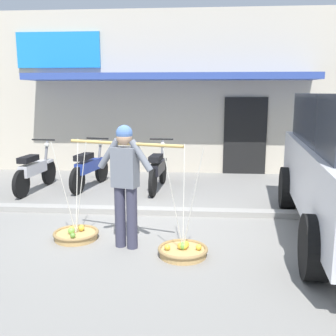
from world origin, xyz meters
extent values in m
plane|color=gray|center=(0.00, 0.00, 0.00)|extent=(90.00, 90.00, 0.00)
cube|color=gray|center=(0.00, 0.70, 0.05)|extent=(20.00, 0.24, 0.10)
cylinder|color=#38384C|center=(-0.21, -0.82, 0.43)|extent=(0.15, 0.15, 0.86)
cylinder|color=#38384C|center=(-0.04, -0.87, 0.43)|extent=(0.15, 0.15, 0.86)
cube|color=slate|center=(-0.12, -0.85, 1.13)|extent=(0.38, 0.29, 0.54)
sphere|color=tan|center=(-0.12, -0.85, 1.53)|extent=(0.21, 0.21, 0.21)
sphere|color=#4C70B2|center=(-0.12, -0.85, 1.58)|extent=(0.22, 0.22, 0.22)
cylinder|color=slate|center=(-0.35, -0.78, 1.30)|extent=(0.35, 0.18, 0.43)
cylinder|color=slate|center=(0.11, -0.92, 1.30)|extent=(0.35, 0.18, 0.43)
cylinder|color=tan|center=(-0.12, -0.85, 1.45)|extent=(1.60, 0.52, 0.04)
cylinder|color=tan|center=(-0.92, -0.61, 0.04)|extent=(0.62, 0.62, 0.09)
torus|color=olive|center=(-0.92, -0.61, 0.10)|extent=(0.66, 0.66, 0.05)
sphere|color=yellow|center=(-0.99, -0.57, 0.13)|extent=(0.09, 0.09, 0.09)
sphere|color=#669E3C|center=(-0.90, -0.81, 0.13)|extent=(0.08, 0.08, 0.08)
sphere|color=gold|center=(-0.86, -0.52, 0.14)|extent=(0.10, 0.10, 0.10)
sphere|color=#79BC47|center=(-0.97, -0.65, 0.14)|extent=(0.10, 0.10, 0.10)
cylinder|color=silver|center=(-0.92, -0.46, 0.77)|extent=(0.01, 0.30, 1.36)
cylinder|color=silver|center=(-1.04, -0.68, 0.77)|extent=(0.26, 0.15, 1.36)
cylinder|color=silver|center=(-0.79, -0.68, 0.77)|extent=(0.26, 0.15, 1.36)
cylinder|color=tan|center=(0.67, -1.09, 0.04)|extent=(0.62, 0.62, 0.09)
torus|color=olive|center=(0.67, -1.09, 0.10)|extent=(0.66, 0.66, 0.05)
sphere|color=yellow|center=(0.69, -1.09, 0.14)|extent=(0.10, 0.10, 0.10)
sphere|color=gold|center=(0.64, -1.09, 0.14)|extent=(0.09, 0.09, 0.09)
sphere|color=gold|center=(0.47, -1.13, 0.13)|extent=(0.08, 0.08, 0.08)
sphere|color=gold|center=(0.88, -1.10, 0.13)|extent=(0.08, 0.08, 0.08)
sphere|color=gold|center=(0.70, -1.03, 0.14)|extent=(0.09, 0.09, 0.09)
sphere|color=#6DA940|center=(0.67, -1.09, 0.14)|extent=(0.10, 0.10, 0.10)
cylinder|color=silver|center=(0.67, -0.94, 0.77)|extent=(0.01, 0.30, 1.36)
cylinder|color=silver|center=(0.55, -1.16, 0.77)|extent=(0.26, 0.15, 1.36)
cylinder|color=silver|center=(0.79, -1.16, 0.77)|extent=(0.26, 0.15, 1.36)
cylinder|color=black|center=(-2.63, 2.78, 0.29)|extent=(0.13, 0.58, 0.58)
cylinder|color=black|center=(-2.73, 1.54, 0.29)|extent=(0.13, 0.58, 0.58)
cube|color=silver|center=(-2.63, 2.78, 0.55)|extent=(0.16, 0.29, 0.06)
cube|color=silver|center=(-2.69, 2.06, 0.51)|extent=(0.27, 0.91, 0.24)
cube|color=black|center=(-2.70, 1.88, 0.75)|extent=(0.26, 0.58, 0.12)
cylinder|color=slate|center=(-2.64, 2.68, 0.68)|extent=(0.08, 0.30, 0.76)
cylinder|color=black|center=(-2.64, 2.60, 1.07)|extent=(0.54, 0.08, 0.04)
sphere|color=silver|center=(-2.63, 2.76, 0.93)|extent=(0.11, 0.11, 0.11)
cylinder|color=black|center=(-1.46, 3.14, 0.29)|extent=(0.18, 0.59, 0.58)
cylinder|color=black|center=(-1.68, 1.92, 0.29)|extent=(0.18, 0.59, 0.58)
cube|color=navy|center=(-1.46, 3.14, 0.55)|extent=(0.19, 0.30, 0.06)
cube|color=navy|center=(-1.59, 2.43, 0.51)|extent=(0.36, 0.92, 0.24)
cube|color=black|center=(-1.62, 2.25, 0.75)|extent=(0.32, 0.59, 0.12)
cylinder|color=slate|center=(-1.48, 3.04, 0.68)|extent=(0.11, 0.30, 0.76)
cylinder|color=black|center=(-1.50, 2.96, 1.07)|extent=(0.54, 0.13, 0.04)
sphere|color=silver|center=(-1.47, 3.12, 0.93)|extent=(0.11, 0.11, 0.11)
cylinder|color=black|center=(0.01, 3.11, 0.29)|extent=(0.12, 0.58, 0.58)
cylinder|color=black|center=(-0.08, 1.87, 0.29)|extent=(0.12, 0.58, 0.58)
cube|color=black|center=(0.01, 3.11, 0.55)|extent=(0.16, 0.29, 0.06)
cube|color=black|center=(-0.04, 2.39, 0.51)|extent=(0.27, 0.91, 0.24)
cube|color=black|center=(-0.05, 2.21, 0.75)|extent=(0.26, 0.57, 0.12)
cylinder|color=slate|center=(0.01, 3.01, 0.68)|extent=(0.08, 0.30, 0.76)
cylinder|color=black|center=(0.00, 2.93, 1.07)|extent=(0.54, 0.08, 0.04)
sphere|color=silver|center=(0.01, 3.09, 0.93)|extent=(0.11, 0.11, 0.11)
cylinder|color=black|center=(2.19, -1.61, 0.38)|extent=(0.34, 0.78, 0.76)
cylinder|color=black|center=(2.51, 1.29, 0.38)|extent=(0.34, 0.78, 0.76)
cube|color=beige|center=(0.10, 6.92, 2.10)|extent=(13.00, 5.00, 4.20)
cube|color=#334CA3|center=(0.10, 3.92, 2.50)|extent=(7.15, 1.00, 0.16)
cube|color=#1E84D1|center=(-2.83, 4.37, 3.20)|extent=(2.20, 0.08, 0.90)
cube|color=black|center=(2.05, 4.40, 1.00)|extent=(1.10, 0.06, 2.00)
camera|label=1|loc=(0.87, -5.95, 2.11)|focal=42.04mm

